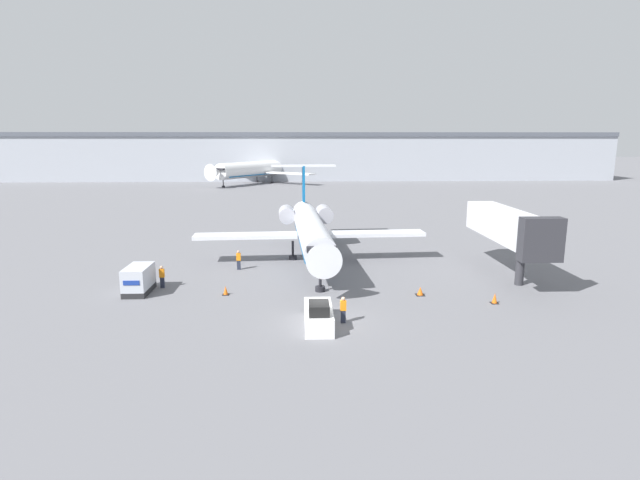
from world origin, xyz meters
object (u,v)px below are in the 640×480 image
Objects in this scene: traffic_cone_mid at (495,298)px; jet_bridge at (509,227)px; worker_by_wing at (239,259)px; traffic_cone_left at (226,291)px; traffic_cone_right at (420,291)px; luggage_cart at (139,280)px; airplane_main at (310,228)px; airplane_parked_far_left at (261,169)px; worker_on_apron at (162,276)px; pushback_tug at (318,315)px; worker_near_tug at (343,309)px.

traffic_cone_mid is 9.40m from jet_bridge.
traffic_cone_left is (-0.11, -7.70, -0.63)m from worker_by_wing.
traffic_cone_right is 0.05× the size of jet_bridge.
luggage_cart is at bearing 172.32° from traffic_cone_mid.
airplane_parked_far_left is (-11.77, 89.88, 0.61)m from airplane_main.
pushback_tug is at bearing -35.83° from worker_on_apron.
traffic_cone_mid is at bearing -76.38° from airplane_parked_far_left.
traffic_cone_left is (-8.69, 6.42, -0.61)m from worker_near_tug.
worker_near_tug is 2.54× the size of traffic_cone_left.
traffic_cone_mid is (20.28, -2.87, 0.04)m from traffic_cone_left.
traffic_cone_right is 0.86× the size of traffic_cone_mid.
luggage_cart is 22.22m from traffic_cone_right.
luggage_cart is 1.86× the size of worker_by_wing.
pushback_tug is (0.15, -18.06, -2.58)m from airplane_main.
traffic_cone_right is at bearing -78.82° from airplane_parked_far_left.
traffic_cone_right is 5.51m from traffic_cone_mid.
traffic_cone_left is 0.05× the size of jet_bridge.
airplane_parked_far_left is at bearing 101.18° from traffic_cone_right.
pushback_tug is 1.40× the size of luggage_cart.
traffic_cone_mid is at bearing -117.25° from jet_bridge.
worker_on_apron reaches higher than traffic_cone_right.
airplane_parked_far_left reaches higher than worker_near_tug.
traffic_cone_right is 103.78m from airplane_parked_far_left.
pushback_tug is at bearing -89.52° from airplane_main.
luggage_cart is at bearing -172.93° from jet_bridge.
luggage_cart is 9.86m from worker_by_wing.
airplane_main is 36.77× the size of traffic_cone_left.
traffic_cone_right is at bearing -29.06° from worker_by_wing.
airplane_parked_far_left is at bearing 97.46° from airplane_main.
airplane_parked_far_left is at bearing 88.83° from luggage_cart.
worker_near_tug is at bearing -82.80° from airplane_parked_far_left.
traffic_cone_right is (22.16, -1.50, -0.77)m from luggage_cart.
jet_bridge is (17.28, -6.50, 1.16)m from airplane_main.
jet_bridge reaches higher than luggage_cart.
pushback_tug reaches higher than worker_on_apron.
traffic_cone_left is at bearing 143.56° from worker_near_tug.
jet_bridge reaches higher than worker_on_apron.
worker_near_tug is 2.30× the size of traffic_cone_mid.
worker_on_apron is (1.47, 1.33, -0.10)m from luggage_cart.
jet_bridge is at bearing -20.63° from airplane_main.
worker_by_wing is 17.31m from traffic_cone_right.
traffic_cone_right is at bearing 156.84° from traffic_cone_mid.
airplane_main is at bearing -82.54° from airplane_parked_far_left.
traffic_cone_mid is at bearing -8.05° from traffic_cone_left.
pushback_tug is 21.00m from jet_bridge.
worker_on_apron reaches higher than traffic_cone_mid.
worker_on_apron is 2.75× the size of traffic_cone_right.
airplane_main reaches higher than luggage_cart.
airplane_main is 14.13× the size of worker_on_apron.
luggage_cart is at bearing -143.13° from airplane_main.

